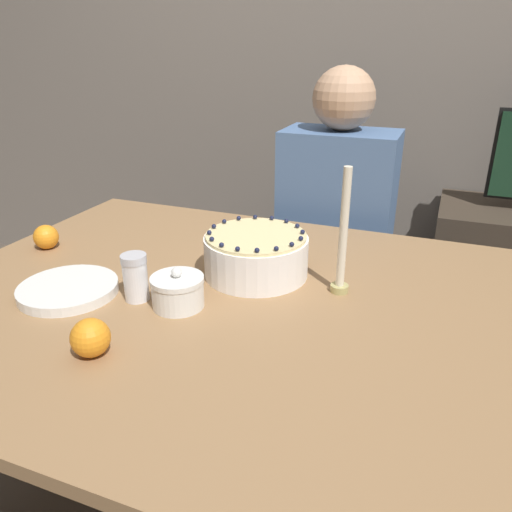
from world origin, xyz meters
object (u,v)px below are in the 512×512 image
sugar_bowl (178,291)px  sugar_shaker (135,277)px  cake (256,255)px  person_man_blue_shirt (333,257)px  candle (343,243)px

sugar_bowl → sugar_shaker: sugar_shaker is taller
cake → sugar_bowl: cake is taller
cake → person_man_blue_shirt: person_man_blue_shirt is taller
person_man_blue_shirt → candle: bearing=103.4°
sugar_shaker → candle: bearing=25.9°
sugar_bowl → candle: size_ratio=0.40×
sugar_shaker → cake: bearing=47.4°
cake → person_man_blue_shirt: (0.07, 0.63, -0.25)m
candle → person_man_blue_shirt: person_man_blue_shirt is taller
sugar_bowl → candle: bearing=31.9°
sugar_shaker → person_man_blue_shirt: size_ratio=0.09×
sugar_bowl → person_man_blue_shirt: size_ratio=0.10×
cake → candle: candle is taller
sugar_bowl → person_man_blue_shirt: 0.90m
cake → candle: (0.23, -0.02, 0.07)m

